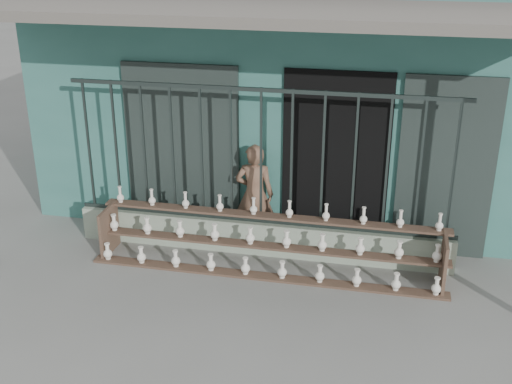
# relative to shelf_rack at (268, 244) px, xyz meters

# --- Properties ---
(ground) EXTENTS (60.00, 60.00, 0.00)m
(ground) POSITION_rel_shelf_rack_xyz_m (-0.17, -0.89, -0.36)
(ground) COLOR slate
(workshop_building) EXTENTS (7.40, 6.60, 3.21)m
(workshop_building) POSITION_rel_shelf_rack_xyz_m (-0.17, 3.34, 1.26)
(workshop_building) COLOR #316960
(workshop_building) RESTS_ON ground
(parapet_wall) EXTENTS (5.00, 0.20, 0.45)m
(parapet_wall) POSITION_rel_shelf_rack_xyz_m (-0.17, 0.41, -0.13)
(parapet_wall) COLOR #96A68F
(parapet_wall) RESTS_ON ground
(security_fence) EXTENTS (5.00, 0.04, 1.80)m
(security_fence) POSITION_rel_shelf_rack_xyz_m (-0.17, 0.41, 0.99)
(security_fence) COLOR #283330
(security_fence) RESTS_ON parapet_wall
(shelf_rack) EXTENTS (4.50, 0.68, 0.85)m
(shelf_rack) POSITION_rel_shelf_rack_xyz_m (0.00, 0.00, 0.00)
(shelf_rack) COLOR brown
(shelf_rack) RESTS_ON ground
(elderly_woman) EXTENTS (0.54, 0.37, 1.42)m
(elderly_woman) POSITION_rel_shelf_rack_xyz_m (-0.32, 0.70, 0.35)
(elderly_woman) COLOR brown
(elderly_woman) RESTS_ON ground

